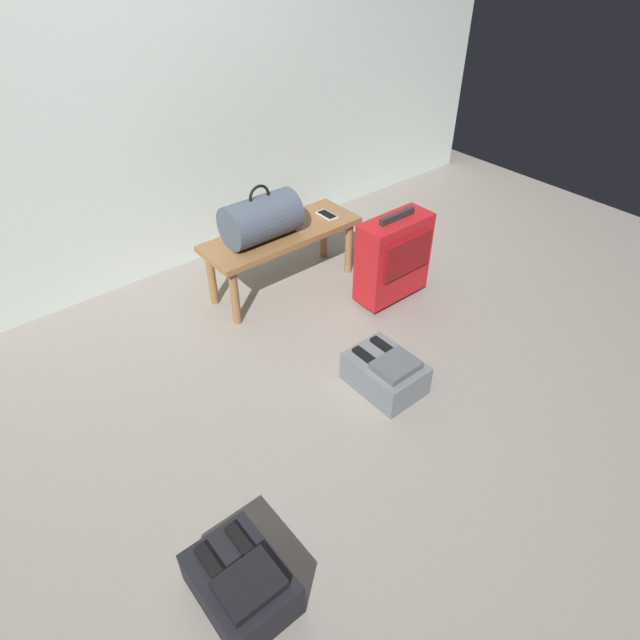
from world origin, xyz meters
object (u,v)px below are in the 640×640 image
object	(u,v)px
bench	(282,240)
backpack_grey	(385,372)
cell_phone	(327,215)
suitcase_upright_red	(394,257)
duffel_bag_slate	(261,219)
backpack_dark	(241,583)

from	to	relation	value
bench	backpack_grey	xyz separation A→B (m)	(-0.14, -1.06, -0.25)
cell_phone	backpack_grey	size ratio (longest dim) A/B	0.38
backpack_grey	cell_phone	bearing A→B (deg)	64.99
suitcase_upright_red	backpack_grey	distance (m)	0.80
bench	cell_phone	distance (m)	0.35
bench	backpack_grey	bearing A→B (deg)	-97.64
cell_phone	suitcase_upright_red	bearing A→B (deg)	-81.10
duffel_bag_slate	suitcase_upright_red	size ratio (longest dim) A/B	0.74
bench	backpack_dark	xyz separation A→B (m)	(-1.29, -1.50, -0.25)
suitcase_upright_red	backpack_dark	world-z (taller)	suitcase_upright_red
cell_phone	suitcase_upright_red	size ratio (longest dim) A/B	0.24
cell_phone	suitcase_upright_red	xyz separation A→B (m)	(0.08, -0.52, -0.10)
backpack_grey	backpack_dark	bearing A→B (deg)	-159.13
bench	backpack_dark	distance (m)	1.99
cell_phone	duffel_bag_slate	bearing A→B (deg)	178.04
backpack_dark	cell_phone	bearing A→B (deg)	42.21
cell_phone	backpack_grey	bearing A→B (deg)	-115.01
backpack_grey	backpack_dark	distance (m)	1.23
bench	duffel_bag_slate	bearing A→B (deg)	180.00
cell_phone	bench	bearing A→B (deg)	177.25
backpack_grey	backpack_dark	xyz separation A→B (m)	(-1.15, -0.44, 0.00)
bench	suitcase_upright_red	xyz separation A→B (m)	(0.43, -0.54, -0.03)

